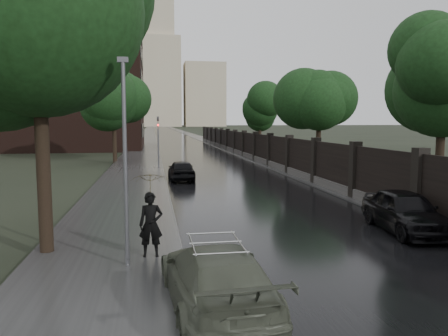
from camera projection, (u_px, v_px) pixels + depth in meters
ground at (364, 280)px, 10.01m from camera, size 800.00×800.00×0.00m
road at (163, 129)px, 196.43m from camera, size 8.00×420.00×0.02m
sidewalk_left at (149, 129)px, 195.45m from camera, size 4.00×420.00×0.16m
verge_right at (175, 129)px, 197.31m from camera, size 3.00×420.00×0.08m
fence_right at (251, 149)px, 42.06m from camera, size 0.45×75.72×2.70m
tree_left_near at (36, 11)px, 11.05m from camera, size 5.44×5.44×9.16m
tree_left_far at (114, 103)px, 37.60m from camera, size 4.25×4.25×7.39m
tree_right_a at (443, 90)px, 18.55m from camera, size 4.08×4.08×7.01m
tree_right_b at (319, 103)px, 32.28m from camera, size 4.08×4.08×7.01m
tree_right_c at (260, 110)px, 49.94m from camera, size 4.08×4.08×7.01m
lamp_post at (125, 162)px, 10.33m from camera, size 0.25×0.12×5.11m
traffic_light at (158, 137)px, 33.59m from camera, size 0.16×0.32×4.00m
brick_building at (49, 72)px, 57.06m from camera, size 24.00×18.00×20.00m
stalinist_tower at (158, 71)px, 300.26m from camera, size 92.00×30.00×159.00m
volga_sedan at (216, 278)px, 8.37m from camera, size 2.12×4.56×1.29m
hatchback_left at (181, 170)px, 26.94m from camera, size 1.59×3.77×1.27m
car_right_near at (405, 211)px, 14.30m from camera, size 2.04×4.25×1.40m
pedestrian_umbrella at (150, 190)px, 11.10m from camera, size 1.00×1.02×2.61m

